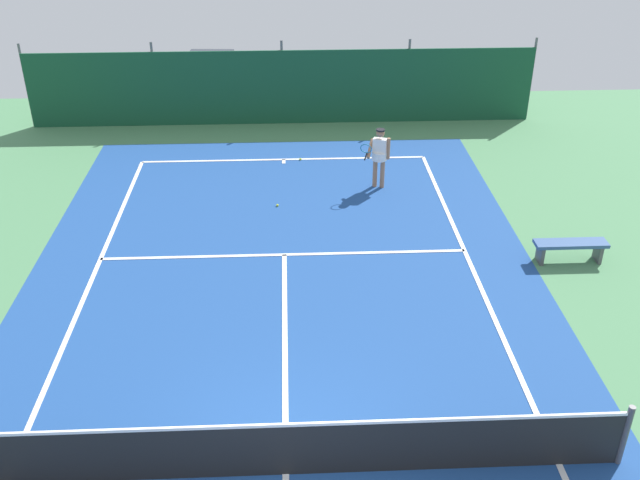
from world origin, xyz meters
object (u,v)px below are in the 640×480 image
at_px(tennis_net, 285,449).
at_px(parked_car, 210,80).
at_px(tennis_ball_midcourt, 300,159).
at_px(tennis_ball_near_player, 277,205).
at_px(tennis_player, 379,154).
at_px(courtside_bench, 570,246).

bearing_deg(tennis_net, parked_car, 98.38).
bearing_deg(tennis_net, tennis_ball_midcourt, 87.64).
bearing_deg(tennis_ball_near_player, tennis_ball_midcourt, 77.60).
relative_size(tennis_player, courtside_bench, 1.03).
bearing_deg(courtside_bench, tennis_player, 132.86).
bearing_deg(tennis_ball_midcourt, tennis_ball_near_player, -102.40).
height_order(tennis_ball_midcourt, parked_car, parked_car).
bearing_deg(parked_car, tennis_ball_near_player, 109.29).
bearing_deg(tennis_player, tennis_net, 94.15).
distance_m(tennis_player, tennis_ball_near_player, 3.05).
distance_m(tennis_ball_midcourt, courtside_bench, 8.37).
xyz_separation_m(tennis_player, courtside_bench, (3.78, -4.07, -0.59)).
xyz_separation_m(tennis_net, courtside_bench, (6.31, 5.84, -0.14)).
relative_size(tennis_ball_midcourt, parked_car, 0.02).
xyz_separation_m(tennis_ball_near_player, courtside_bench, (6.48, -3.01, 0.34)).
height_order(tennis_player, courtside_bench, tennis_player).
bearing_deg(tennis_net, tennis_player, 75.66).
bearing_deg(tennis_ball_near_player, tennis_player, 21.30).
bearing_deg(tennis_ball_midcourt, parked_car, 119.60).
distance_m(tennis_player, parked_car, 8.83).
relative_size(tennis_player, parked_car, 0.38).
bearing_deg(tennis_ball_near_player, tennis_net, -88.91).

